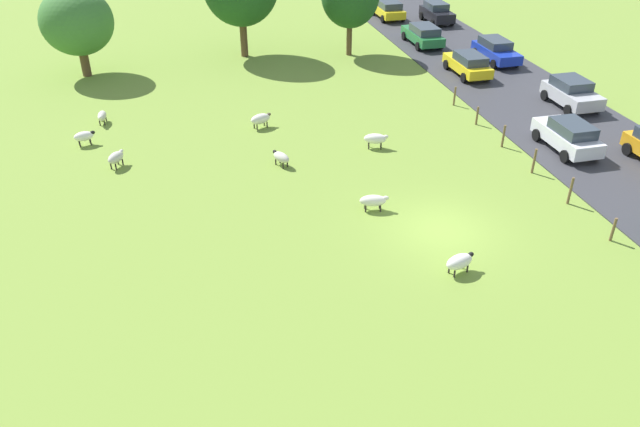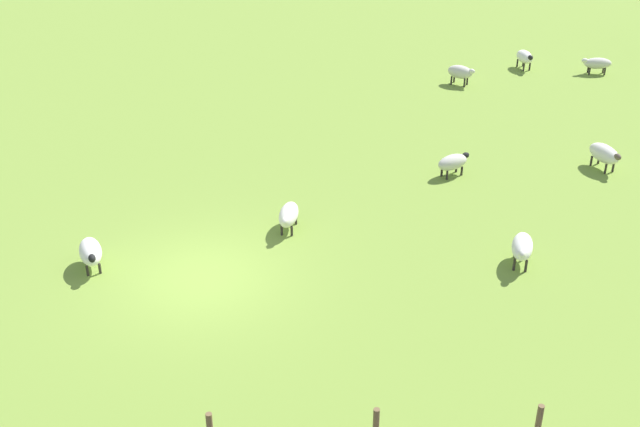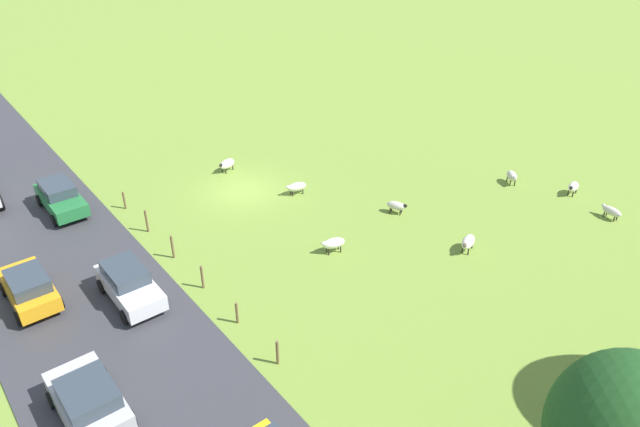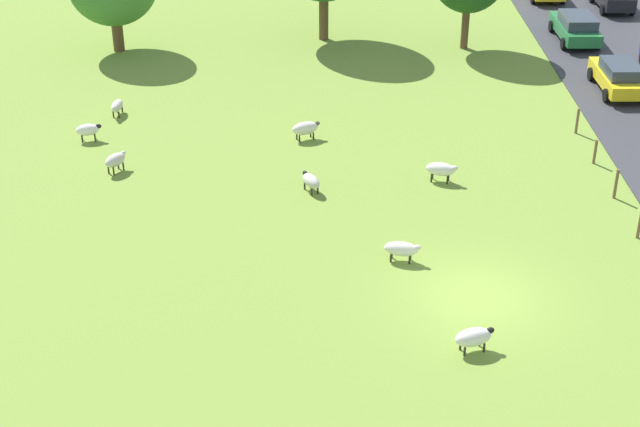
{
  "view_description": "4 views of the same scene",
  "coord_description": "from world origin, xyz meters",
  "px_view_note": "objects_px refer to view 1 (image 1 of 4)",
  "views": [
    {
      "loc": [
        -10.08,
        -19.69,
        13.99
      ],
      "look_at": [
        -4.84,
        1.55,
        0.58
      ],
      "focal_mm": 34.71,
      "sensor_mm": 36.0,
      "label": 1
    },
    {
      "loc": [
        17.45,
        2.12,
        11.7
      ],
      "look_at": [
        -1.36,
        3.02,
        1.03
      ],
      "focal_mm": 46.33,
      "sensor_mm": 36.0,
      "label": 2
    },
    {
      "loc": [
        15.44,
        27.18,
        17.18
      ],
      "look_at": [
        -1.38,
        5.6,
        0.61
      ],
      "focal_mm": 33.54,
      "sensor_mm": 36.0,
      "label": 3
    },
    {
      "loc": [
        -5.34,
        -25.74,
        17.41
      ],
      "look_at": [
        -5.06,
        3.32,
        1.25
      ],
      "focal_mm": 53.84,
      "sensor_mm": 36.0,
      "label": 4
    }
  ],
  "objects_px": {
    "car_0": "(423,34)",
    "car_3": "(437,12)",
    "car_2": "(496,50)",
    "car_4": "(468,64)",
    "sheep_5": "(375,139)",
    "tree_1": "(77,22)",
    "sheep_3": "(84,136)",
    "car_8": "(388,9)",
    "car_5": "(572,92)",
    "sheep_4": "(281,157)",
    "sheep_0": "(116,157)",
    "sheep_2": "(373,201)",
    "sheep_7": "(102,116)",
    "car_7": "(568,135)",
    "sheep_1": "(261,119)",
    "sheep_6": "(460,262)"
  },
  "relations": [
    {
      "from": "sheep_1",
      "to": "sheep_3",
      "type": "xyz_separation_m",
      "value": [
        -9.37,
        -0.04,
        -0.02
      ]
    },
    {
      "from": "sheep_3",
      "to": "tree_1",
      "type": "xyz_separation_m",
      "value": [
        -0.71,
        11.62,
        3.11
      ]
    },
    {
      "from": "sheep_4",
      "to": "car_2",
      "type": "xyz_separation_m",
      "value": [
        18.05,
        12.49,
        0.4
      ]
    },
    {
      "from": "sheep_0",
      "to": "car_4",
      "type": "height_order",
      "value": "car_4"
    },
    {
      "from": "sheep_2",
      "to": "sheep_3",
      "type": "bearing_deg",
      "value": 141.86
    },
    {
      "from": "sheep_6",
      "to": "car_4",
      "type": "relative_size",
      "value": 0.3
    },
    {
      "from": "sheep_2",
      "to": "sheep_4",
      "type": "bearing_deg",
      "value": 120.94
    },
    {
      "from": "car_5",
      "to": "sheep_6",
      "type": "bearing_deg",
      "value": -134.57
    },
    {
      "from": "sheep_3",
      "to": "car_8",
      "type": "height_order",
      "value": "car_8"
    },
    {
      "from": "sheep_0",
      "to": "car_2",
      "type": "height_order",
      "value": "car_2"
    },
    {
      "from": "sheep_3",
      "to": "sheep_4",
      "type": "relative_size",
      "value": 0.97
    },
    {
      "from": "sheep_7",
      "to": "car_0",
      "type": "relative_size",
      "value": 0.27
    },
    {
      "from": "tree_1",
      "to": "car_5",
      "type": "xyz_separation_m",
      "value": [
        28.65,
        -12.9,
        -2.73
      ]
    },
    {
      "from": "sheep_0",
      "to": "car_4",
      "type": "relative_size",
      "value": 0.26
    },
    {
      "from": "sheep_3",
      "to": "sheep_4",
      "type": "bearing_deg",
      "value": -26.62
    },
    {
      "from": "tree_1",
      "to": "car_8",
      "type": "height_order",
      "value": "tree_1"
    },
    {
      "from": "sheep_5",
      "to": "car_7",
      "type": "height_order",
      "value": "car_7"
    },
    {
      "from": "car_0",
      "to": "car_3",
      "type": "height_order",
      "value": "car_3"
    },
    {
      "from": "sheep_0",
      "to": "tree_1",
      "type": "xyz_separation_m",
      "value": [
        -2.42,
        14.64,
        3.1
      ]
    },
    {
      "from": "sheep_1",
      "to": "sheep_4",
      "type": "height_order",
      "value": "sheep_1"
    },
    {
      "from": "sheep_7",
      "to": "sheep_2",
      "type": "bearing_deg",
      "value": -46.91
    },
    {
      "from": "sheep_5",
      "to": "car_8",
      "type": "bearing_deg",
      "value": 69.32
    },
    {
      "from": "car_5",
      "to": "car_8",
      "type": "distance_m",
      "value": 22.66
    },
    {
      "from": "sheep_1",
      "to": "sheep_6",
      "type": "relative_size",
      "value": 1.03
    },
    {
      "from": "sheep_6",
      "to": "car_2",
      "type": "height_order",
      "value": "car_2"
    },
    {
      "from": "car_7",
      "to": "tree_1",
      "type": "bearing_deg",
      "value": 143.68
    },
    {
      "from": "car_0",
      "to": "car_8",
      "type": "bearing_deg",
      "value": 89.55
    },
    {
      "from": "sheep_5",
      "to": "tree_1",
      "type": "height_order",
      "value": "tree_1"
    },
    {
      "from": "car_7",
      "to": "car_3",
      "type": "bearing_deg",
      "value": 81.93
    },
    {
      "from": "sheep_5",
      "to": "tree_1",
      "type": "relative_size",
      "value": 0.23
    },
    {
      "from": "tree_1",
      "to": "sheep_4",
      "type": "bearing_deg",
      "value": -57.89
    },
    {
      "from": "sheep_2",
      "to": "car_2",
      "type": "distance_m",
      "value": 23.14
    },
    {
      "from": "car_7",
      "to": "sheep_6",
      "type": "bearing_deg",
      "value": -139.68
    },
    {
      "from": "sheep_1",
      "to": "car_4",
      "type": "relative_size",
      "value": 0.31
    },
    {
      "from": "tree_1",
      "to": "car_2",
      "type": "height_order",
      "value": "tree_1"
    },
    {
      "from": "tree_1",
      "to": "car_0",
      "type": "bearing_deg",
      "value": 2.68
    },
    {
      "from": "sheep_7",
      "to": "tree_1",
      "type": "relative_size",
      "value": 0.21
    },
    {
      "from": "sheep_7",
      "to": "sheep_4",
      "type": "bearing_deg",
      "value": -40.68
    },
    {
      "from": "tree_1",
      "to": "car_8",
      "type": "distance_m",
      "value": 26.8
    },
    {
      "from": "tree_1",
      "to": "car_0",
      "type": "xyz_separation_m",
      "value": [
        24.86,
        1.17,
        -2.77
      ]
    },
    {
      "from": "car_8",
      "to": "sheep_2",
      "type": "bearing_deg",
      "value": -110.37
    },
    {
      "from": "car_2",
      "to": "car_4",
      "type": "height_order",
      "value": "car_2"
    },
    {
      "from": "sheep_0",
      "to": "car_4",
      "type": "xyz_separation_m",
      "value": [
        22.68,
        8.37,
        0.32
      ]
    },
    {
      "from": "sheep_2",
      "to": "sheep_7",
      "type": "bearing_deg",
      "value": 133.09
    },
    {
      "from": "sheep_1",
      "to": "car_3",
      "type": "distance_m",
      "value": 26.33
    },
    {
      "from": "car_4",
      "to": "sheep_7",
      "type": "bearing_deg",
      "value": -173.84
    },
    {
      "from": "sheep_4",
      "to": "tree_1",
      "type": "height_order",
      "value": "tree_1"
    },
    {
      "from": "sheep_6",
      "to": "car_4",
      "type": "height_order",
      "value": "car_4"
    },
    {
      "from": "sheep_0",
      "to": "sheep_6",
      "type": "xyz_separation_m",
      "value": [
        12.68,
        -12.01,
        -0.03
      ]
    },
    {
      "from": "sheep_4",
      "to": "car_3",
      "type": "relative_size",
      "value": 0.3
    }
  ]
}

